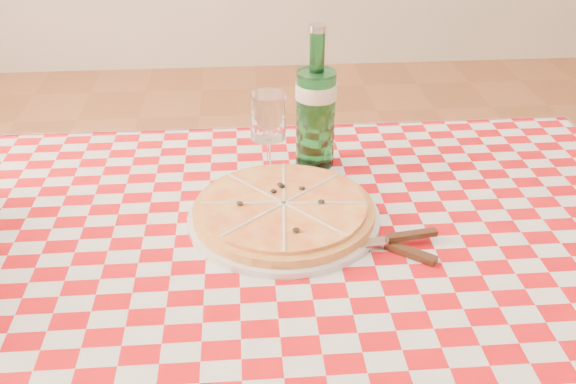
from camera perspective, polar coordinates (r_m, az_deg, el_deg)
The scene contains 6 objects.
dining_table at distance 1.10m, azimuth 1.30°, elevation -8.67°, with size 1.20×0.80×0.75m.
tablecloth at distance 1.04m, azimuth 1.36°, elevation -4.65°, with size 1.30×0.90×0.01m, color #AA0A0F.
pizza_plate at distance 1.09m, azimuth -0.38°, elevation -1.57°, with size 0.33×0.33×0.04m, color #D09045, non-canonical shape.
water_bottle at distance 1.22m, azimuth 2.51°, elevation 8.35°, with size 0.08×0.08×0.28m, color #175F28, non-canonical shape.
wine_glass at distance 1.19m, azimuth -1.74°, elevation 5.00°, with size 0.07×0.07×0.17m, color white, non-canonical shape.
cutlery at distance 1.04m, azimuth 8.77°, elevation -4.34°, with size 0.21×0.18×0.02m, color silver, non-canonical shape.
Camera 1 is at (-0.09, -0.85, 1.36)m, focal length 40.00 mm.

